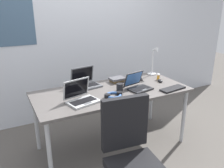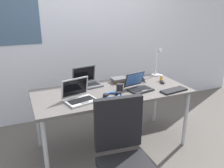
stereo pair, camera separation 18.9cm
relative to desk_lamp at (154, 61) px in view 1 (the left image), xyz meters
The scene contains 15 objects.
ground_plane 1.26m from the desk_lamp, 160.97° to the right, with size 12.00×12.00×0.00m, color #56514C.
wall_back 1.21m from the desk_lamp, 134.21° to the left, with size 6.00×0.13×2.60m.
desk 0.88m from the desk_lamp, 160.97° to the right, with size 1.80×0.80×0.74m.
desk_lamp is the anchor object (origin of this frame).
laptop_by_keyboard 0.65m from the desk_lamp, 143.26° to the right, with size 0.31×0.30×0.20m.
laptop_near_lamp 1.31m from the desk_lamp, 161.27° to the right, with size 0.36×0.32×0.23m.
laptop_mid_desk 1.03m from the desk_lamp, behind, with size 0.35×0.30×0.23m.
external_keyboard 0.62m from the desk_lamp, 104.49° to the right, with size 0.33×0.12×0.02m, color black.
computer_mouse 0.35m from the desk_lamp, 110.54° to the right, with size 0.06×0.10×0.03m, color black.
cell_phone 0.35m from the desk_lamp, 165.42° to the right, with size 0.06×0.14×0.01m, color black.
headphones 0.99m from the desk_lamp, 152.91° to the right, with size 0.21×0.18×0.04m.
pill_bottle 0.26m from the desk_lamp, 109.13° to the right, with size 0.04×0.04×0.08m.
book_stack 0.62m from the desk_lamp, behind, with size 0.20×0.15×0.06m.
coffee_mug 0.81m from the desk_lamp, 155.86° to the right, with size 0.11×0.08×0.09m.
office_chair 1.67m from the desk_lamp, 132.43° to the right, with size 0.52×0.56×0.97m.
Camera 1 is at (-1.16, -2.25, 1.72)m, focal length 37.31 mm.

